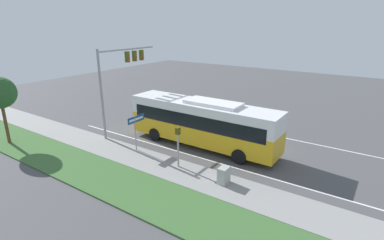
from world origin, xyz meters
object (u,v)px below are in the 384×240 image
at_px(street_sign, 136,125).
at_px(utility_cabinet, 224,175).
at_px(bus, 202,121).
at_px(signal_gantry, 120,72).
at_px(pedestrian_signal, 178,141).

distance_m(street_sign, utility_cabinet, 7.89).
bearing_deg(bus, street_sign, 135.37).
bearing_deg(utility_cabinet, signal_gantry, 75.68).
bearing_deg(pedestrian_signal, utility_cabinet, -93.08).
bearing_deg(street_sign, bus, -44.63).
height_order(signal_gantry, utility_cabinet, signal_gantry).
distance_m(bus, pedestrian_signal, 4.15).
distance_m(bus, street_sign, 5.02).
xyz_separation_m(bus, signal_gantry, (-1.34, 7.27, 3.30)).
xyz_separation_m(signal_gantry, pedestrian_signal, (-2.74, -7.98, -3.39)).
relative_size(bus, signal_gantry, 1.66).
relative_size(bus, utility_cabinet, 12.04).
distance_m(pedestrian_signal, utility_cabinet, 3.74).
distance_m(bus, utility_cabinet, 6.16).
height_order(pedestrian_signal, street_sign, pedestrian_signal).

